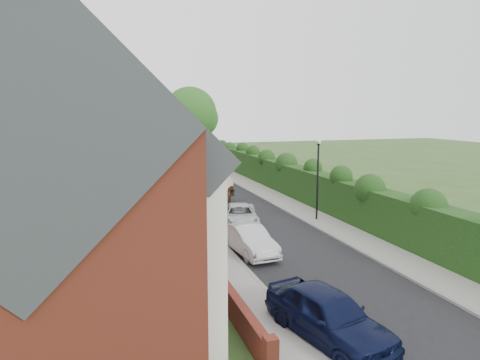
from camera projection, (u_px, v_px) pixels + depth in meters
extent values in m
plane|color=#2D4C1E|center=(294.00, 245.00, 22.23)|extent=(140.00, 140.00, 0.00)
cube|color=black|center=(227.00, 202.00, 32.41)|extent=(6.00, 58.00, 0.02)
cube|color=gray|center=(277.00, 198.00, 33.64)|extent=(2.20, 58.00, 0.12)
cube|color=gray|center=(176.00, 205.00, 31.24)|extent=(1.70, 58.00, 0.12)
cube|color=gray|center=(264.00, 199.00, 33.32)|extent=(0.18, 58.00, 0.13)
cube|color=gray|center=(187.00, 204.00, 31.48)|extent=(0.18, 58.00, 0.13)
cube|color=black|center=(298.00, 182.00, 34.00)|extent=(1.50, 58.00, 2.50)
cube|color=#963826|center=(75.00, 167.00, 27.78)|extent=(8.00, 40.00, 6.50)
cube|color=#2D3136|center=(72.00, 117.00, 27.25)|extent=(8.00, 40.20, 8.00)
cube|color=silver|center=(204.00, 263.00, 12.19)|extent=(0.70, 2.40, 5.20)
cube|color=black|center=(217.00, 300.00, 12.49)|extent=(0.06, 1.80, 1.60)
cube|color=black|center=(216.00, 221.00, 12.11)|extent=(0.06, 1.80, 1.60)
cube|color=#2D3136|center=(197.00, 158.00, 11.66)|extent=(1.70, 2.60, 1.70)
cube|color=#3F2D2D|center=(182.00, 287.00, 14.32)|extent=(0.08, 0.90, 2.10)
cube|color=silver|center=(180.00, 189.00, 13.69)|extent=(0.12, 1.20, 1.60)
cube|color=silver|center=(175.00, 220.00, 16.89)|extent=(0.70, 2.40, 5.20)
cube|color=black|center=(185.00, 249.00, 17.19)|extent=(0.06, 1.80, 1.60)
cube|color=black|center=(184.00, 190.00, 16.81)|extent=(0.06, 1.80, 1.60)
cube|color=#2D3136|center=(170.00, 145.00, 16.36)|extent=(1.70, 2.60, 1.70)
cube|color=#3F2D2D|center=(162.00, 243.00, 19.02)|extent=(0.08, 0.90, 2.10)
cube|color=silver|center=(160.00, 169.00, 18.39)|extent=(0.12, 1.20, 1.60)
cube|color=silver|center=(159.00, 196.00, 21.59)|extent=(0.70, 2.40, 5.20)
cube|color=black|center=(167.00, 219.00, 21.89)|extent=(0.06, 1.80, 1.60)
cube|color=black|center=(166.00, 173.00, 21.51)|extent=(0.06, 1.80, 1.60)
cube|color=#2D3136|center=(154.00, 137.00, 21.06)|extent=(1.70, 2.60, 1.70)
cube|color=#3F2D2D|center=(150.00, 217.00, 23.71)|extent=(0.08, 0.90, 2.10)
cube|color=silver|center=(148.00, 157.00, 23.09)|extent=(0.12, 1.20, 1.60)
cube|color=silver|center=(149.00, 181.00, 26.28)|extent=(0.70, 2.40, 5.20)
cube|color=black|center=(155.00, 200.00, 26.59)|extent=(0.06, 1.80, 1.60)
cube|color=black|center=(154.00, 162.00, 26.20)|extent=(0.06, 1.80, 1.60)
cube|color=#2D3136|center=(145.00, 132.00, 25.76)|extent=(1.70, 2.60, 1.70)
cube|color=#3F2D2D|center=(142.00, 199.00, 28.41)|extent=(0.08, 0.90, 2.10)
cube|color=silver|center=(140.00, 149.00, 27.78)|extent=(0.12, 1.20, 1.60)
cube|color=silver|center=(142.00, 170.00, 30.98)|extent=(0.70, 2.40, 5.20)
cube|color=black|center=(147.00, 186.00, 31.29)|extent=(0.06, 1.80, 1.60)
cube|color=black|center=(146.00, 154.00, 30.90)|extent=(0.06, 1.80, 1.60)
cube|color=#2D3136|center=(138.00, 129.00, 30.45)|extent=(1.70, 2.60, 1.70)
cube|color=#3F2D2D|center=(136.00, 187.00, 33.11)|extent=(0.08, 0.90, 2.10)
cube|color=silver|center=(134.00, 144.00, 32.48)|extent=(0.12, 1.20, 1.60)
cube|color=silver|center=(136.00, 163.00, 35.68)|extent=(0.70, 2.40, 5.20)
cube|color=black|center=(141.00, 177.00, 35.98)|extent=(0.06, 1.80, 1.60)
cube|color=black|center=(140.00, 148.00, 35.60)|extent=(0.06, 1.80, 1.60)
cube|color=#2D3136|center=(133.00, 126.00, 35.15)|extent=(1.70, 2.60, 1.70)
cube|color=#3F2D2D|center=(131.00, 177.00, 37.81)|extent=(0.08, 0.90, 2.10)
cube|color=silver|center=(130.00, 140.00, 37.18)|extent=(0.12, 1.20, 1.60)
cube|color=silver|center=(132.00, 157.00, 40.38)|extent=(0.70, 2.40, 5.20)
cube|color=black|center=(137.00, 169.00, 40.68)|extent=(0.06, 1.80, 1.60)
cube|color=black|center=(136.00, 144.00, 40.30)|extent=(0.06, 1.80, 1.60)
cube|color=#2D3136|center=(129.00, 125.00, 39.85)|extent=(1.70, 2.60, 1.70)
cube|color=#3F2D2D|center=(128.00, 170.00, 42.51)|extent=(0.08, 0.90, 2.10)
cube|color=silver|center=(127.00, 136.00, 41.88)|extent=(0.12, 1.20, 1.60)
cube|color=silver|center=(129.00, 152.00, 45.07)|extent=(0.70, 2.40, 5.20)
cube|color=black|center=(133.00, 163.00, 45.38)|extent=(0.06, 1.80, 1.60)
cube|color=black|center=(132.00, 140.00, 44.99)|extent=(0.06, 1.80, 1.60)
cube|color=#2D3136|center=(126.00, 123.00, 44.55)|extent=(1.70, 2.60, 1.70)
cube|color=#3F2D2D|center=(125.00, 164.00, 47.20)|extent=(0.08, 0.90, 2.10)
cube|color=silver|center=(124.00, 134.00, 46.57)|extent=(0.12, 1.20, 1.60)
cube|color=maroon|center=(51.00, 25.00, 17.25)|extent=(0.90, 0.50, 1.60)
cylinder|color=#A85A32|center=(44.00, 0.00, 17.04)|extent=(0.20, 0.20, 0.50)
cylinder|color=#A85A32|center=(55.00, 1.00, 17.16)|extent=(0.20, 0.20, 0.50)
cube|color=maroon|center=(62.00, 43.00, 21.95)|extent=(0.90, 0.50, 1.60)
cylinder|color=#A85A32|center=(56.00, 24.00, 21.73)|extent=(0.20, 0.20, 0.50)
cylinder|color=#A85A32|center=(65.00, 24.00, 21.86)|extent=(0.20, 0.20, 0.50)
cube|color=maroon|center=(68.00, 55.00, 26.64)|extent=(0.90, 0.50, 1.60)
cylinder|color=#A85A32|center=(64.00, 39.00, 26.43)|extent=(0.20, 0.20, 0.50)
cylinder|color=#A85A32|center=(71.00, 40.00, 26.55)|extent=(0.20, 0.20, 0.50)
cube|color=maroon|center=(73.00, 64.00, 31.34)|extent=(0.90, 0.50, 1.60)
cylinder|color=#A85A32|center=(70.00, 50.00, 31.13)|extent=(0.20, 0.20, 0.50)
cylinder|color=#A85A32|center=(75.00, 50.00, 31.25)|extent=(0.20, 0.20, 0.50)
cube|color=maroon|center=(77.00, 70.00, 36.04)|extent=(0.90, 0.50, 1.60)
cylinder|color=#A85A32|center=(74.00, 58.00, 35.83)|extent=(0.20, 0.20, 0.50)
cylinder|color=#A85A32|center=(79.00, 58.00, 35.95)|extent=(0.20, 0.20, 0.50)
cube|color=maroon|center=(80.00, 74.00, 40.74)|extent=(0.90, 0.50, 1.60)
cylinder|color=#A85A32|center=(77.00, 64.00, 40.53)|extent=(0.20, 0.20, 0.50)
cylinder|color=#A85A32|center=(81.00, 64.00, 40.65)|extent=(0.20, 0.20, 0.50)
cube|color=maroon|center=(82.00, 78.00, 45.44)|extent=(0.90, 0.50, 1.60)
cylinder|color=#A85A32|center=(79.00, 69.00, 45.22)|extent=(0.20, 0.20, 0.50)
cylinder|color=#A85A32|center=(83.00, 69.00, 45.34)|extent=(0.20, 0.20, 0.50)
cube|color=maroon|center=(241.00, 317.00, 13.49)|extent=(0.30, 4.70, 0.90)
cube|color=maroon|center=(205.00, 264.00, 18.19)|extent=(0.30, 4.70, 0.90)
cube|color=maroon|center=(183.00, 232.00, 22.89)|extent=(0.30, 4.70, 0.90)
cube|color=maroon|center=(169.00, 211.00, 27.59)|extent=(0.30, 4.70, 0.90)
cube|color=maroon|center=(159.00, 197.00, 32.28)|extent=(0.30, 4.70, 0.90)
cube|color=maroon|center=(152.00, 186.00, 36.98)|extent=(0.30, 4.70, 0.90)
cube|color=maroon|center=(146.00, 177.00, 41.68)|extent=(0.30, 4.70, 0.90)
cube|color=maroon|center=(142.00, 171.00, 46.38)|extent=(0.30, 4.70, 0.90)
cube|color=maroon|center=(271.00, 357.00, 11.13)|extent=(0.35, 0.35, 1.10)
cube|color=maroon|center=(220.00, 284.00, 15.82)|extent=(0.35, 0.35, 1.10)
cube|color=maroon|center=(193.00, 244.00, 20.52)|extent=(0.35, 0.35, 1.10)
cube|color=maroon|center=(176.00, 219.00, 25.22)|extent=(0.35, 0.35, 1.10)
cube|color=maroon|center=(164.00, 202.00, 29.92)|extent=(0.35, 0.35, 1.10)
cube|color=maroon|center=(155.00, 190.00, 34.62)|extent=(0.35, 0.35, 1.10)
cube|color=maroon|center=(149.00, 180.00, 39.31)|extent=(0.35, 0.35, 1.10)
cube|color=maroon|center=(144.00, 173.00, 44.01)|extent=(0.35, 0.35, 1.10)
cube|color=maroon|center=(140.00, 167.00, 48.71)|extent=(0.35, 0.35, 1.10)
cylinder|color=black|center=(317.00, 183.00, 26.63)|extent=(0.12, 0.12, 4.80)
cylinder|color=black|center=(319.00, 144.00, 26.24)|extent=(0.20, 0.20, 0.10)
sphere|color=silver|center=(319.00, 142.00, 26.21)|extent=(0.32, 0.32, 0.32)
cylinder|color=#332316|center=(150.00, 144.00, 58.52)|extent=(0.50, 0.50, 4.75)
sphere|color=#204D19|center=(150.00, 118.00, 57.96)|extent=(6.80, 6.80, 6.80)
sphere|color=#204D19|center=(160.00, 123.00, 58.76)|extent=(4.76, 4.76, 4.76)
cylinder|color=#332316|center=(191.00, 140.00, 62.18)|extent=(0.50, 0.50, 5.25)
sphere|color=#204D19|center=(190.00, 113.00, 61.55)|extent=(7.60, 7.60, 7.60)
sphere|color=#204D19|center=(200.00, 118.00, 62.41)|extent=(5.32, 5.32, 5.32)
cylinder|color=#332316|center=(104.00, 141.00, 59.47)|extent=(0.50, 0.50, 5.50)
sphere|color=#204D19|center=(103.00, 111.00, 58.81)|extent=(8.00, 8.00, 8.00)
sphere|color=#204D19|center=(115.00, 117.00, 59.70)|extent=(5.60, 5.60, 5.60)
imported|color=black|center=(328.00, 315.00, 12.92)|extent=(2.87, 4.94, 1.58)
imported|color=#BCBDC2|center=(249.00, 240.00, 20.75)|extent=(1.82, 4.25, 1.36)
imported|color=silver|center=(240.00, 216.00, 25.71)|extent=(3.16, 5.01, 1.29)
imported|color=silver|center=(206.00, 195.00, 31.42)|extent=(2.30, 5.06, 1.44)
imported|color=#0F3517|center=(190.00, 191.00, 33.05)|extent=(1.75, 4.18, 1.41)
imported|color=maroon|center=(176.00, 176.00, 40.66)|extent=(2.66, 4.93, 1.54)
imported|color=#C2BA8C|center=(166.00, 169.00, 45.27)|extent=(3.30, 5.57, 1.45)
imported|color=#505157|center=(162.00, 163.00, 51.29)|extent=(3.08, 5.13, 1.39)
imported|color=#492A1A|center=(230.00, 197.00, 30.81)|extent=(1.20, 1.86, 1.45)
cube|color=black|center=(223.00, 191.00, 32.51)|extent=(1.17, 1.94, 0.49)
cylinder|color=beige|center=(223.00, 182.00, 32.40)|extent=(1.26, 1.22, 1.26)
cube|color=beige|center=(223.00, 188.00, 32.47)|extent=(1.28, 1.99, 0.04)
cylinder|color=black|center=(213.00, 195.00, 32.93)|extent=(0.08, 0.88, 0.88)
cylinder|color=black|center=(229.00, 194.00, 33.31)|extent=(0.08, 0.88, 0.88)
cylinder|color=black|center=(223.00, 193.00, 31.40)|extent=(0.06, 1.75, 0.06)
cylinder|color=black|center=(231.00, 193.00, 31.60)|extent=(0.06, 1.75, 0.06)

